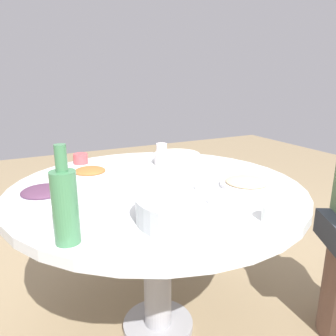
{
  "coord_description": "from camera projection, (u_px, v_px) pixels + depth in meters",
  "views": [
    {
      "loc": [
        1.24,
        -0.57,
        1.21
      ],
      "look_at": [
        0.02,
        0.04,
        0.82
      ],
      "focal_mm": 35.41,
      "sensor_mm": 36.0,
      "label": 1
    }
  ],
  "objects": [
    {
      "name": "tea_cup_near",
      "position": [
        274.0,
        214.0,
        1.08
      ],
      "size": [
        0.08,
        0.08,
        0.05
      ],
      "primitive_type": "cylinder",
      "color": "white",
      "rests_on": "round_dining_table"
    },
    {
      "name": "green_bottle",
      "position": [
        65.0,
        205.0,
        0.92
      ],
      "size": [
        0.07,
        0.07,
        0.29
      ],
      "color": "#3F7A4E",
      "rests_on": "round_dining_table"
    },
    {
      "name": "dish_noodles",
      "position": [
        247.0,
        183.0,
        1.42
      ],
      "size": [
        0.23,
        0.23,
        0.04
      ],
      "color": "silver",
      "rests_on": "round_dining_table"
    },
    {
      "name": "rice_bowl",
      "position": [
        183.0,
        208.0,
        1.09
      ],
      "size": [
        0.31,
        0.31,
        0.09
      ],
      "color": "#B2B5BA",
      "rests_on": "round_dining_table"
    },
    {
      "name": "dish_eggplant",
      "position": [
        44.0,
        194.0,
        1.28
      ],
      "size": [
        0.23,
        0.23,
        0.05
      ],
      "color": "silver",
      "rests_on": "round_dining_table"
    },
    {
      "name": "tea_cup_side",
      "position": [
        162.0,
        149.0,
        1.98
      ],
      "size": [
        0.06,
        0.06,
        0.07
      ],
      "primitive_type": "cylinder",
      "color": "silver",
      "rests_on": "round_dining_table"
    },
    {
      "name": "tea_cup_far",
      "position": [
        81.0,
        159.0,
        1.78
      ],
      "size": [
        0.08,
        0.08,
        0.05
      ],
      "primitive_type": "cylinder",
      "color": "#CD474B",
      "rests_on": "round_dining_table"
    },
    {
      "name": "soup_bowl",
      "position": [
        177.0,
        159.0,
        1.78
      ],
      "size": [
        0.24,
        0.24,
        0.06
      ],
      "color": "white",
      "rests_on": "round_dining_table"
    },
    {
      "name": "dish_tofu_braise",
      "position": [
        90.0,
        173.0,
        1.57
      ],
      "size": [
        0.22,
        0.22,
        0.04
      ],
      "color": "white",
      "rests_on": "round_dining_table"
    },
    {
      "name": "round_dining_table",
      "position": [
        157.0,
        208.0,
        1.47
      ],
      "size": [
        1.26,
        1.26,
        0.74
      ],
      "color": "#99999E",
      "rests_on": "ground"
    },
    {
      "name": "ground",
      "position": [
        158.0,
        327.0,
        1.65
      ],
      "size": [
        8.0,
        8.0,
        0.0
      ],
      "primitive_type": "plane",
      "color": "#8D7757"
    }
  ]
}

